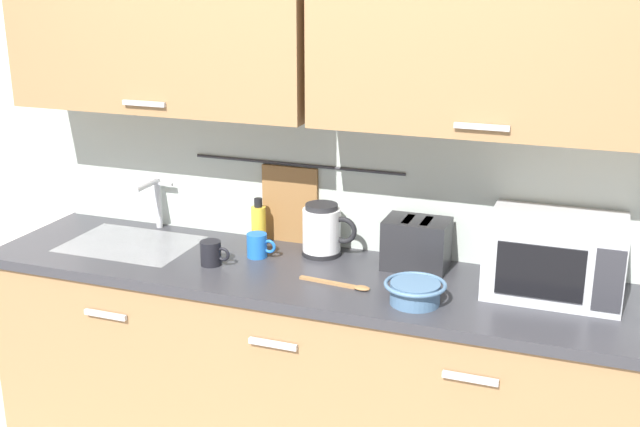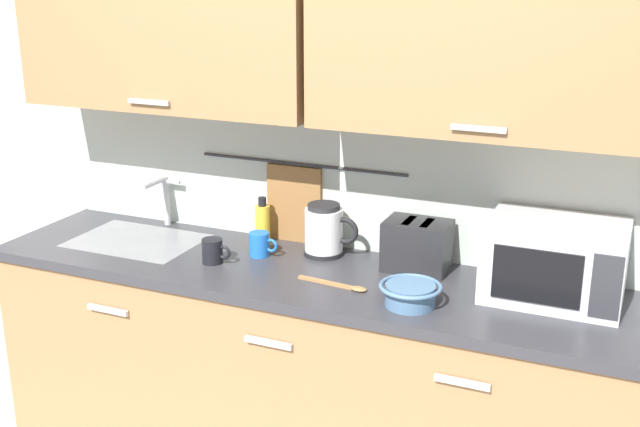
% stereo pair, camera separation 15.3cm
% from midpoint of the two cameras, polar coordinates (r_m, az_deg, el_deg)
% --- Properties ---
extents(counter_unit, '(2.53, 0.64, 0.90)m').
position_cam_midpoint_polar(counter_unit, '(3.20, -2.60, -11.46)').
color(counter_unit, '#997047').
rests_on(counter_unit, ground).
extents(back_wall_assembly, '(3.70, 0.41, 2.50)m').
position_cam_midpoint_polar(back_wall_assembly, '(3.04, -1.00, 8.43)').
color(back_wall_assembly, silver).
rests_on(back_wall_assembly, ground).
extents(sink_faucet, '(0.09, 0.17, 0.22)m').
position_cam_midpoint_polar(sink_faucet, '(3.50, -12.96, 1.15)').
color(sink_faucet, '#B2B5BA').
rests_on(sink_faucet, counter_unit).
extents(microwave, '(0.46, 0.35, 0.27)m').
position_cam_midpoint_polar(microwave, '(2.85, 15.04, -2.98)').
color(microwave, silver).
rests_on(microwave, counter_unit).
extents(electric_kettle, '(0.23, 0.16, 0.21)m').
position_cam_midpoint_polar(electric_kettle, '(3.12, -1.26, -1.22)').
color(electric_kettle, black).
rests_on(electric_kettle, counter_unit).
extents(dish_soap_bottle, '(0.06, 0.06, 0.20)m').
position_cam_midpoint_polar(dish_soap_bottle, '(3.26, -5.77, -0.77)').
color(dish_soap_bottle, yellow).
rests_on(dish_soap_bottle, counter_unit).
extents(mug_near_sink, '(0.12, 0.08, 0.09)m').
position_cam_midpoint_polar(mug_near_sink, '(3.07, -9.21, -2.83)').
color(mug_near_sink, black).
rests_on(mug_near_sink, counter_unit).
extents(mixing_bowl, '(0.21, 0.21, 0.08)m').
position_cam_midpoint_polar(mixing_bowl, '(2.71, 5.22, -5.58)').
color(mixing_bowl, '#4C7093').
rests_on(mixing_bowl, counter_unit).
extents(toaster, '(0.26, 0.17, 0.19)m').
position_cam_midpoint_polar(toaster, '(3.00, 5.48, -2.17)').
color(toaster, '#232326').
rests_on(toaster, counter_unit).
extents(mug_by_kettle, '(0.12, 0.08, 0.09)m').
position_cam_midpoint_polar(mug_by_kettle, '(3.13, -5.89, -2.30)').
color(mug_by_kettle, blue).
rests_on(mug_by_kettle, counter_unit).
extents(wooden_spoon, '(0.28, 0.06, 0.01)m').
position_cam_midpoint_polar(wooden_spoon, '(2.85, 0.12, -5.15)').
color(wooden_spoon, '#9E7042').
rests_on(wooden_spoon, counter_unit).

